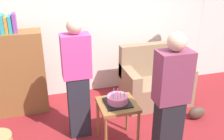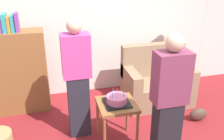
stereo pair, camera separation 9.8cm
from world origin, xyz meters
name	(u,v)px [view 2 (the right image)]	position (x,y,z in m)	size (l,w,h in m)	color
wall_back	(96,17)	(0.00, 2.05, 1.35)	(6.00, 0.10, 2.70)	silver
couch	(156,83)	(0.88, 1.33, 0.34)	(1.10, 0.70, 0.96)	#8C7054
bookshelf	(20,70)	(-1.30, 1.60, 0.69)	(0.80, 0.36, 1.62)	brown
side_table	(117,110)	(-0.06, 0.43, 0.51)	(0.48, 0.48, 0.60)	brown
birthday_cake	(117,100)	(-0.06, 0.43, 0.65)	(0.32, 0.32, 0.17)	black
person_blowing_candles	(77,79)	(-0.51, 0.75, 0.83)	(0.36, 0.22, 1.63)	#23232D
person_holding_cake	(168,106)	(0.35, -0.13, 0.83)	(0.36, 0.22, 1.63)	black
handbag	(198,114)	(1.27, 0.61, 0.10)	(0.28, 0.14, 0.20)	#473328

